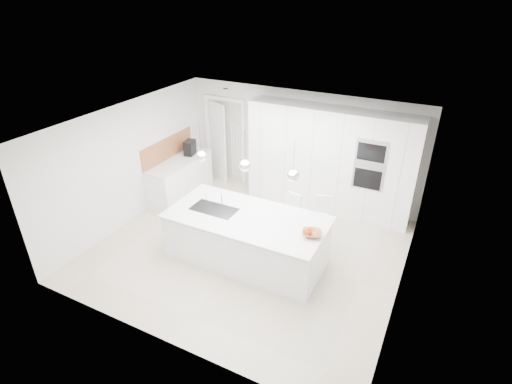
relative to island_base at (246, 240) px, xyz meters
The scene contains 26 objects.
floor 0.53m from the island_base, 108.43° to the left, with size 5.50×5.50×0.00m, color beige.
wall_back 2.92m from the island_base, 92.05° to the left, with size 5.50×5.50×0.00m, color silver.
wall_left 2.98m from the island_base, behind, with size 5.00×5.00×0.00m, color silver.
ceiling 2.09m from the island_base, 108.43° to the left, with size 5.50×5.50×0.00m, color white.
tall_cabinets 2.69m from the island_base, 74.36° to the left, with size 3.60×0.60×2.30m, color white.
oven_stack 2.86m from the island_base, 53.85° to the left, with size 0.62×0.04×1.05m, color #A5A5A8, non-canonical shape.
doorway_frame 3.50m from the island_base, 126.50° to the left, with size 1.11×0.08×2.13m, color white, non-canonical shape.
hallway_door 3.61m from the island_base, 130.22° to the left, with size 0.82×0.04×2.00m, color white.
radiator 3.28m from the island_base, 122.08° to the left, with size 0.32×0.04×1.40m, color white, non-canonical shape.
left_base_cabinets 2.96m from the island_base, 149.53° to the left, with size 0.60×1.80×0.86m, color white.
left_worktop 2.99m from the island_base, 149.53° to the left, with size 0.62×1.82×0.04m, color silver.
oak_backsplash 3.29m from the island_base, 152.14° to the left, with size 0.02×1.80×0.50m, color #A75F35.
island_base is the anchor object (origin of this frame).
island_worktop 0.45m from the island_base, 90.00° to the left, with size 2.84×1.40×0.04m, color silver.
island_sink 0.76m from the island_base, behind, with size 0.84×0.44×0.18m, color #3F3F42, non-canonical shape.
island_tap 0.89m from the island_base, 161.57° to the left, with size 0.02×0.02×0.30m, color white.
pendant_left 1.70m from the island_base, behind, with size 0.20×0.20×0.20m, color white.
pendant_mid 1.47m from the island_base, 146.31° to the right, with size 0.20×0.20×0.20m, color white.
pendant_right 1.70m from the island_base, ahead, with size 0.20×0.20×0.20m, color white.
fruit_bowl 1.32m from the island_base, ahead, with size 0.32×0.32×0.08m, color #A75F35.
espresso_machine 3.24m from the island_base, 142.70° to the left, with size 0.21×0.32×0.34m, color black.
bar_stool_left 1.06m from the island_base, 62.50° to the left, with size 0.32×0.45×0.98m, color white, non-canonical shape.
bar_stool_right 1.45m from the island_base, 44.74° to the left, with size 0.34×0.47×1.03m, color white, non-canonical shape.
apple_a 1.28m from the island_base, ahead, with size 0.08×0.08×0.08m, color #B61B0B.
apple_b 1.32m from the island_base, ahead, with size 0.08×0.08×0.08m, color #B61B0B.
banana_bunch 1.35m from the island_base, ahead, with size 0.23×0.23×0.03m, color gold.
Camera 1 is at (2.95, -5.51, 4.58)m, focal length 28.00 mm.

